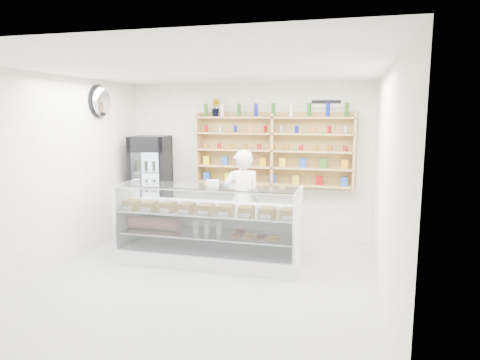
# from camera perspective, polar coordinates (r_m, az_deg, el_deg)

# --- Properties ---
(room) EXTENTS (5.00, 5.00, 5.00)m
(room) POSITION_cam_1_polar(r_m,az_deg,el_deg) (5.54, -5.02, -0.03)
(room) COLOR #A7A6AB
(room) RESTS_ON ground
(display_counter) EXTENTS (2.74, 0.82, 1.19)m
(display_counter) POSITION_cam_1_polar(r_m,az_deg,el_deg) (6.56, -4.20, -8.15)
(display_counter) COLOR white
(display_counter) RESTS_ON floor
(shop_worker) EXTENTS (0.72, 0.62, 1.68)m
(shop_worker) POSITION_cam_1_polar(r_m,az_deg,el_deg) (6.98, 0.30, -2.81)
(shop_worker) COLOR silver
(shop_worker) RESTS_ON floor
(drinks_cooler) EXTENTS (0.74, 0.73, 1.84)m
(drinks_cooler) POSITION_cam_1_polar(r_m,az_deg,el_deg) (8.16, -11.76, -0.68)
(drinks_cooler) COLOR black
(drinks_cooler) RESTS_ON floor
(wall_shelving) EXTENTS (2.84, 0.28, 1.33)m
(wall_shelving) POSITION_cam_1_polar(r_m,az_deg,el_deg) (7.64, 4.41, 3.90)
(wall_shelving) COLOR tan
(wall_shelving) RESTS_ON back_wall
(potted_plant) EXTENTS (0.22, 0.20, 0.33)m
(potted_plant) POSITION_cam_1_polar(r_m,az_deg,el_deg) (7.87, -3.22, 9.63)
(potted_plant) COLOR #1E6626
(potted_plant) RESTS_ON wall_shelving
(security_mirror) EXTENTS (0.15, 0.50, 0.50)m
(security_mirror) POSITION_cam_1_polar(r_m,az_deg,el_deg) (7.51, -17.98, 9.95)
(security_mirror) COLOR silver
(security_mirror) RESTS_ON left_wall
(wall_sign) EXTENTS (0.62, 0.03, 0.20)m
(wall_sign) POSITION_cam_1_polar(r_m,az_deg,el_deg) (7.64, 11.42, 10.18)
(wall_sign) COLOR white
(wall_sign) RESTS_ON back_wall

